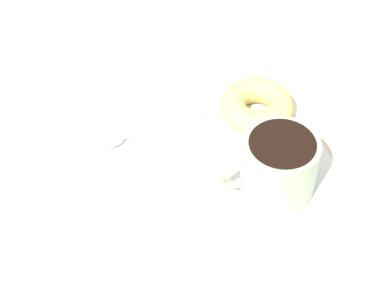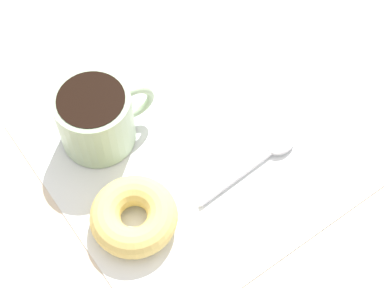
# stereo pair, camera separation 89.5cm
# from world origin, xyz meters

# --- Properties ---
(ground_plane) EXTENTS (1.20, 1.20, 0.02)m
(ground_plane) POSITION_xyz_m (0.00, 0.00, -0.01)
(ground_plane) COLOR beige
(napkin) EXTENTS (0.34, 0.34, 0.00)m
(napkin) POSITION_xyz_m (0.01, -0.02, 0.00)
(napkin) COLOR white
(napkin) RESTS_ON ground_plane
(coffee_cup) EXTENTS (0.09, 0.12, 0.08)m
(coffee_cup) POSITION_xyz_m (-0.07, -0.09, 0.04)
(coffee_cup) COLOR #9EB793
(coffee_cup) RESTS_ON napkin
(donut) EXTENTS (0.10, 0.10, 0.03)m
(donut) POSITION_xyz_m (0.04, -0.12, 0.02)
(donut) COLOR #E5C66B
(donut) RESTS_ON napkin
(spoon) EXTENTS (0.02, 0.14, 0.01)m
(spoon) POSITION_xyz_m (0.07, 0.05, 0.01)
(spoon) COLOR silver
(spoon) RESTS_ON napkin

